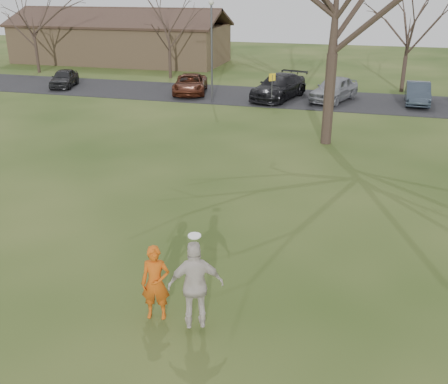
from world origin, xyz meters
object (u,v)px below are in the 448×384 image
at_px(catching_play, 196,285).
at_px(building, 121,42).
at_px(car_0, 64,78).
at_px(car_5, 418,93).
at_px(lamp_post, 212,39).
at_px(car_2, 190,84).
at_px(player_defender, 156,283).
at_px(car_3, 279,87).
at_px(car_4, 334,89).

distance_m(catching_play, building, 43.66).
height_order(car_0, car_5, car_5).
xyz_separation_m(catching_play, lamp_post, (-6.63, 22.97, 2.79)).
relative_size(car_0, catching_play, 1.70).
bearing_deg(car_0, lamp_post, -26.00).
xyz_separation_m(car_2, lamp_post, (2.23, -2.11, 3.28)).
distance_m(player_defender, car_2, 26.02).
height_order(car_0, car_3, car_3).
relative_size(player_defender, car_3, 0.33).
bearing_deg(car_3, building, 157.94).
xyz_separation_m(car_2, car_4, (9.81, 0.16, 0.13)).
bearing_deg(car_3, car_0, -165.09).
distance_m(car_5, catching_play, 26.45).
distance_m(car_5, lamp_post, 13.45).
relative_size(player_defender, car_4, 0.39).
height_order(car_4, car_5, car_4).
bearing_deg(car_5, catching_play, -102.02).
height_order(car_3, car_5, car_3).
relative_size(car_0, building, 0.18).
bearing_deg(player_defender, building, 104.22).
relative_size(car_3, car_4, 1.19).
relative_size(car_4, building, 0.22).
distance_m(car_3, car_4, 3.58).
bearing_deg(car_3, car_4, 19.27).
relative_size(car_4, catching_play, 2.07).
bearing_deg(lamp_post, car_2, 136.57).
distance_m(car_0, car_2, 9.82).
xyz_separation_m(car_0, lamp_post, (12.05, -1.97, 3.29)).
bearing_deg(car_2, lamp_post, -57.29).
xyz_separation_m(player_defender, lamp_post, (-5.59, 22.70, 3.08)).
distance_m(catching_play, lamp_post, 24.07).
distance_m(car_4, building, 25.33).
xyz_separation_m(car_3, catching_play, (2.62, -24.97, 0.35)).
distance_m(car_2, catching_play, 26.61).
relative_size(building, lamp_post, 3.29).
relative_size(car_0, car_5, 0.92).
bearing_deg(car_4, building, 167.96).
height_order(car_4, lamp_post, lamp_post).
bearing_deg(car_0, player_defender, -71.16).
bearing_deg(building, catching_play, -61.79).
xyz_separation_m(car_5, lamp_post, (-12.75, -2.76, 3.25)).
xyz_separation_m(car_0, car_4, (19.63, 0.31, 0.14)).
relative_size(car_5, lamp_post, 0.65).
xyz_separation_m(car_3, lamp_post, (-4.01, -2.00, 3.14)).
bearing_deg(car_5, building, 155.89).
bearing_deg(car_4, car_3, -156.07).
xyz_separation_m(car_4, building, (-21.58, 13.22, 1.11)).
bearing_deg(car_3, car_2, -166.26).
bearing_deg(car_3, car_5, 19.75).
height_order(car_2, car_4, car_4).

